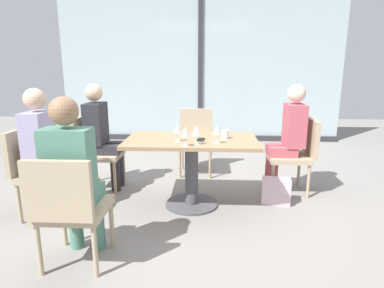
% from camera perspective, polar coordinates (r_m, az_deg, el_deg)
% --- Properties ---
extents(ground_plane, '(12.00, 12.00, 0.00)m').
position_cam_1_polar(ground_plane, '(3.56, -0.08, -10.60)').
color(ground_plane, gray).
extents(window_wall_backdrop, '(5.42, 0.10, 2.70)m').
position_cam_1_polar(window_wall_backdrop, '(6.45, 1.43, 11.33)').
color(window_wall_backdrop, '#A4B7BC').
rests_on(window_wall_backdrop, ground_plane).
extents(dining_table_main, '(1.34, 0.77, 0.73)m').
position_cam_1_polar(dining_table_main, '(3.38, -0.09, -2.26)').
color(dining_table_main, '#997551').
rests_on(dining_table_main, ground_plane).
extents(chair_far_left, '(0.50, 0.46, 0.87)m').
position_cam_1_polar(chair_far_left, '(4.06, -16.88, -0.74)').
color(chair_far_left, tan).
rests_on(chair_far_left, ground_plane).
extents(chair_far_right, '(0.50, 0.46, 0.87)m').
position_cam_1_polar(chair_far_right, '(3.96, 17.88, -1.17)').
color(chair_far_right, tan).
rests_on(chair_far_right, ground_plane).
extents(chair_side_end, '(0.50, 0.46, 0.87)m').
position_cam_1_polar(chair_side_end, '(3.52, -25.52, -3.68)').
color(chair_side_end, tan).
rests_on(chair_side_end, ground_plane).
extents(chair_front_left, '(0.46, 0.50, 0.87)m').
position_cam_1_polar(chair_front_left, '(2.50, -20.72, -10.00)').
color(chair_front_left, tan).
rests_on(chair_front_left, ground_plane).
extents(chair_near_window, '(0.46, 0.51, 0.87)m').
position_cam_1_polar(chair_near_window, '(4.52, 0.69, 1.24)').
color(chair_near_window, tan).
rests_on(chair_near_window, ground_plane).
extents(person_far_left, '(0.39, 0.34, 1.26)m').
position_cam_1_polar(person_far_left, '(3.98, -15.60, 2.07)').
color(person_far_left, '#28282D').
rests_on(person_far_left, ground_plane).
extents(person_far_right, '(0.39, 0.34, 1.26)m').
position_cam_1_polar(person_far_right, '(3.89, 16.54, 1.74)').
color(person_far_right, '#B24C56').
rests_on(person_far_right, ground_plane).
extents(person_side_end, '(0.39, 0.34, 1.26)m').
position_cam_1_polar(person_side_end, '(3.41, -24.25, -0.49)').
color(person_side_end, '#9E93B7').
rests_on(person_side_end, ground_plane).
extents(person_front_left, '(0.34, 0.39, 1.26)m').
position_cam_1_polar(person_front_left, '(2.52, -20.13, -4.79)').
color(person_front_left, '#4C7F6B').
rests_on(person_front_left, ground_plane).
extents(wine_glass_0, '(0.07, 0.07, 0.18)m').
position_cam_1_polar(wine_glass_0, '(3.18, -2.61, 2.74)').
color(wine_glass_0, silver).
rests_on(wine_glass_0, dining_table_main).
extents(wine_glass_1, '(0.07, 0.07, 0.18)m').
position_cam_1_polar(wine_glass_1, '(3.05, 0.77, 2.30)').
color(wine_glass_1, silver).
rests_on(wine_glass_1, dining_table_main).
extents(wine_glass_2, '(0.07, 0.07, 0.18)m').
position_cam_1_polar(wine_glass_2, '(2.99, -1.22, 2.05)').
color(wine_glass_2, silver).
rests_on(wine_glass_2, dining_table_main).
extents(wine_glass_3, '(0.07, 0.07, 0.18)m').
position_cam_1_polar(wine_glass_3, '(3.11, 4.41, 2.46)').
color(wine_glass_3, silver).
rests_on(wine_glass_3, dining_table_main).
extents(coffee_cup, '(0.08, 0.08, 0.09)m').
position_cam_1_polar(coffee_cup, '(3.34, 5.78, 1.70)').
color(coffee_cup, white).
rests_on(coffee_cup, dining_table_main).
extents(cell_phone_on_table, '(0.08, 0.15, 0.01)m').
position_cam_1_polar(cell_phone_on_table, '(3.28, 1.59, 0.79)').
color(cell_phone_on_table, black).
rests_on(cell_phone_on_table, dining_table_main).
extents(handbag_0, '(0.32, 0.21, 0.28)m').
position_cam_1_polar(handbag_0, '(3.67, -18.23, -8.22)').
color(handbag_0, '#A3704C').
rests_on(handbag_0, ground_plane).
extents(handbag_1, '(0.32, 0.20, 0.28)m').
position_cam_1_polar(handbag_1, '(3.66, 14.51, -7.99)').
color(handbag_1, beige).
rests_on(handbag_1, ground_plane).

